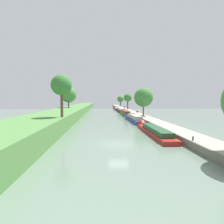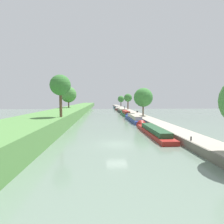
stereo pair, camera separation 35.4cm
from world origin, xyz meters
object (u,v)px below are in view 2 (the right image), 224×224
at_px(narrowboat_maroon, 117,109).
at_px(mooring_bollard_far, 117,106).
at_px(person_walking, 125,107).
at_px(park_bench, 137,111).
at_px(narrowboat_blue, 133,118).
at_px(narrowboat_black, 121,110).
at_px(narrowboat_teal, 115,107).
at_px(narrowboat_red, 152,130).
at_px(narrowboat_green, 125,113).
at_px(mooring_bollard_near, 191,138).

distance_m(narrowboat_maroon, mooring_bollard_far, 20.26).
distance_m(narrowboat_maroon, person_walking, 10.92).
bearing_deg(park_bench, narrowboat_blue, -104.73).
relative_size(narrowboat_black, person_walking, 8.88).
xyz_separation_m(narrowboat_blue, narrowboat_teal, (0.19, 61.34, -0.11)).
xyz_separation_m(narrowboat_red, park_bench, (4.70, 34.82, 0.69)).
xyz_separation_m(narrowboat_blue, person_walking, (2.53, 36.54, 1.04)).
distance_m(narrowboat_green, park_bench, 4.97).
height_order(narrowboat_red, narrowboat_teal, narrowboat_teal).
height_order(narrowboat_red, person_walking, person_walking).
xyz_separation_m(narrowboat_red, narrowboat_green, (0.13, 32.91, 0.18)).
height_order(narrowboat_maroon, mooring_bollard_far, narrowboat_maroon).
distance_m(person_walking, park_bench, 19.02).
distance_m(narrowboat_blue, park_bench, 18.26).
height_order(narrowboat_black, park_bench, narrowboat_black).
distance_m(narrowboat_teal, person_walking, 24.93).
xyz_separation_m(narrowboat_red, mooring_bollard_near, (2.04, -8.65, 0.57)).
xyz_separation_m(narrowboat_blue, narrowboat_black, (0.22, 31.89, -0.06)).
relative_size(narrowboat_blue, mooring_bollard_far, 37.18).
relative_size(narrowboat_red, narrowboat_black, 1.06).
relative_size(narrowboat_blue, person_walking, 10.08).
xyz_separation_m(narrowboat_red, narrowboat_black, (0.28, 49.06, 0.12)).
xyz_separation_m(narrowboat_maroon, person_walking, (2.44, -10.58, 1.14)).
bearing_deg(narrowboat_red, mooring_bollard_far, 88.62).
bearing_deg(narrowboat_maroon, mooring_bollard_far, 84.62).
distance_m(narrowboat_blue, mooring_bollard_near, 25.90).
bearing_deg(narrowboat_black, narrowboat_maroon, 90.53).
height_order(mooring_bollard_near, mooring_bollard_far, same).
height_order(narrowboat_maroon, person_walking, person_walking).
height_order(narrowboat_maroon, narrowboat_teal, narrowboat_maroon).
relative_size(narrowboat_blue, narrowboat_black, 1.14).
height_order(narrowboat_green, park_bench, narrowboat_green).
height_order(person_walking, mooring_bollard_far, person_walking).
bearing_deg(narrowboat_black, narrowboat_green, -90.51).
distance_m(narrowboat_green, mooring_bollard_far, 51.58).
relative_size(narrowboat_red, person_walking, 9.40).
bearing_deg(person_walking, mooring_bollard_near, -90.50).
relative_size(mooring_bollard_near, mooring_bollard_far, 1.00).
xyz_separation_m(narrowboat_green, person_walking, (2.45, 20.80, 1.04)).
bearing_deg(narrowboat_black, park_bench, -72.77).
bearing_deg(narrowboat_teal, narrowboat_blue, -90.17).
bearing_deg(person_walking, mooring_bollard_far, 91.01).
relative_size(narrowboat_teal, mooring_bollard_far, 30.62).
relative_size(narrowboat_red, mooring_bollard_near, 34.67).
height_order(narrowboat_black, mooring_bollard_far, narrowboat_black).
xyz_separation_m(person_walking, mooring_bollard_far, (-0.54, 30.74, -0.65)).
bearing_deg(narrowboat_maroon, narrowboat_green, -90.01).
distance_m(narrowboat_black, narrowboat_teal, 29.45).
bearing_deg(narrowboat_maroon, narrowboat_blue, -90.10).
height_order(narrowboat_green, narrowboat_black, narrowboat_green).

